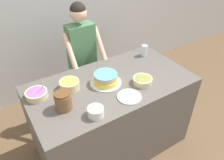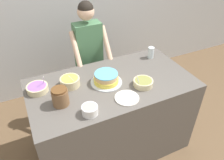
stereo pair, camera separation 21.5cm
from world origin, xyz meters
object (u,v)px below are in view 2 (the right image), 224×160
(drinking_glass, at_px, (151,53))
(frosting_bowl_purple, at_px, (37,88))
(frosting_bowl_pink, at_px, (90,110))
(stoneware_jar, at_px, (60,97))
(frosting_bowl_yellow, at_px, (70,82))
(ceramic_plate, at_px, (127,98))
(frosting_bowl_olive, at_px, (143,83))
(cake, at_px, (106,78))
(person_baker, at_px, (89,51))

(drinking_glass, bearing_deg, frosting_bowl_purple, -176.33)
(frosting_bowl_pink, distance_m, stoneware_jar, 0.30)
(frosting_bowl_yellow, height_order, ceramic_plate, frosting_bowl_yellow)
(frosting_bowl_olive, bearing_deg, cake, 147.50)
(frosting_bowl_yellow, xyz_separation_m, drinking_glass, (1.04, 0.13, 0.02))
(person_baker, xyz_separation_m, frosting_bowl_olive, (0.26, -0.85, -0.00))
(frosting_bowl_yellow, bearing_deg, cake, -17.56)
(frosting_bowl_yellow, xyz_separation_m, frosting_bowl_pink, (0.04, -0.46, -0.00))
(frosting_bowl_pink, bearing_deg, stoneware_jar, 129.99)
(cake, height_order, ceramic_plate, cake)
(cake, height_order, frosting_bowl_pink, cake)
(person_baker, relative_size, ceramic_plate, 6.98)
(frosting_bowl_yellow, bearing_deg, drinking_glass, 7.33)
(frosting_bowl_pink, relative_size, drinking_glass, 1.04)
(drinking_glass, bearing_deg, stoneware_jar, -162.91)
(cake, relative_size, frosting_bowl_pink, 2.30)
(drinking_glass, bearing_deg, ceramic_plate, -138.41)
(frosting_bowl_purple, xyz_separation_m, frosting_bowl_olive, (0.97, -0.36, 0.00))
(cake, distance_m, frosting_bowl_purple, 0.68)
(cake, bearing_deg, ceramic_plate, -76.91)
(frosting_bowl_olive, distance_m, stoneware_jar, 0.82)
(frosting_bowl_olive, distance_m, drinking_glass, 0.58)
(drinking_glass, distance_m, stoneware_jar, 1.25)
(ceramic_plate, bearing_deg, stoneware_jar, 161.98)
(stoneware_jar, bearing_deg, cake, 13.95)
(frosting_bowl_purple, bearing_deg, person_baker, 34.87)
(frosting_bowl_yellow, distance_m, ceramic_plate, 0.59)
(drinking_glass, bearing_deg, frosting_bowl_olive, -130.62)
(frosting_bowl_purple, height_order, frosting_bowl_pink, frosting_bowl_purple)
(stoneware_jar, bearing_deg, frosting_bowl_pink, -50.01)
(person_baker, bearing_deg, frosting_bowl_pink, -109.82)
(frosting_bowl_yellow, bearing_deg, person_baker, 53.68)
(cake, bearing_deg, person_baker, 85.33)
(person_baker, bearing_deg, ceramic_plate, -88.88)
(frosting_bowl_olive, height_order, drinking_glass, drinking_glass)
(frosting_bowl_yellow, distance_m, drinking_glass, 1.05)
(person_baker, distance_m, stoneware_jar, 0.95)
(cake, distance_m, frosting_bowl_pink, 0.47)
(person_baker, height_order, drinking_glass, person_baker)
(drinking_glass, bearing_deg, frosting_bowl_yellow, -172.67)
(frosting_bowl_olive, bearing_deg, stoneware_jar, 174.63)
(ceramic_plate, bearing_deg, drinking_glass, 41.59)
(frosting_bowl_yellow, bearing_deg, ceramic_plate, -45.11)
(cake, relative_size, frosting_bowl_purple, 1.58)
(person_baker, xyz_separation_m, frosting_bowl_purple, (-0.71, -0.49, -0.00))
(person_baker, relative_size, stoneware_jar, 9.50)
(person_baker, xyz_separation_m, ceramic_plate, (0.02, -0.96, -0.03))
(cake, distance_m, stoneware_jar, 0.51)
(drinking_glass, height_order, ceramic_plate, drinking_glass)
(frosting_bowl_yellow, height_order, frosting_bowl_olive, frosting_bowl_yellow)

